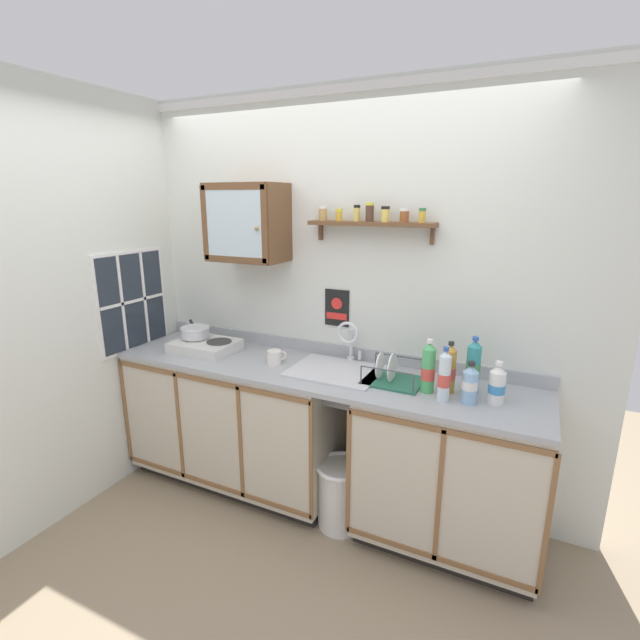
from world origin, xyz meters
name	(u,v)px	position (x,y,z in m)	size (l,w,h in m)	color
floor	(288,537)	(0.00, 0.00, 0.00)	(5.72, 5.72, 0.00)	gray
back_wall	(337,299)	(0.00, 0.69, 1.32)	(3.32, 0.07, 2.61)	silver
side_wall_left	(61,309)	(-1.39, -0.27, 1.31)	(0.05, 3.47, 2.61)	silver
lower_cabinet_run	(237,420)	(-0.61, 0.37, 0.46)	(1.49, 0.60, 0.90)	black
lower_cabinet_run_right	(450,472)	(0.85, 0.37, 0.46)	(1.01, 0.60, 0.90)	black
countertop	(315,372)	(0.00, 0.37, 0.92)	(2.68, 0.63, 0.03)	#9EA3A8
backsplash	(334,350)	(0.00, 0.66, 0.97)	(2.68, 0.02, 0.08)	#9EA3A8
sink	(337,377)	(0.13, 0.41, 0.90)	(0.54, 0.46, 0.42)	silver
hot_plate_stove	(205,346)	(-0.84, 0.36, 0.97)	(0.42, 0.33, 0.08)	silver
saucepan	(195,332)	(-0.94, 0.39, 1.05)	(0.29, 0.27, 0.08)	silver
bottle_detergent_teal_0	(473,367)	(0.91, 0.43, 1.08)	(0.08, 0.08, 0.31)	teal
bottle_opaque_white_1	(497,385)	(1.05, 0.35, 1.03)	(0.08, 0.08, 0.22)	white
bottle_soda_green_2	(428,369)	(0.70, 0.34, 1.07)	(0.07, 0.07, 0.30)	#4CB266
bottle_juice_amber_3	(449,370)	(0.80, 0.38, 1.06)	(0.07, 0.07, 0.29)	gold
bottle_water_blue_4	(470,384)	(0.92, 0.29, 1.04)	(0.08, 0.08, 0.22)	#8CB7E0
bottle_water_clear_5	(444,377)	(0.80, 0.27, 1.07)	(0.07, 0.07, 0.29)	silver
dish_rack	(391,377)	(0.48, 0.39, 0.97)	(0.32, 0.27, 0.17)	#26664C
mug	(275,357)	(-0.28, 0.35, 0.98)	(0.10, 0.11, 0.09)	white
wall_cabinet	(247,223)	(-0.56, 0.52, 1.80)	(0.50, 0.32, 0.49)	brown
spice_shelf	(370,221)	(0.25, 0.60, 1.82)	(0.76, 0.14, 0.23)	brown
warning_sign	(337,308)	(0.02, 0.66, 1.26)	(0.17, 0.01, 0.24)	black
window	(132,301)	(-1.36, 0.24, 1.26)	(0.03, 0.59, 0.69)	#262D38
trash_bin	(341,493)	(0.24, 0.24, 0.22)	(0.32, 0.32, 0.42)	silver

